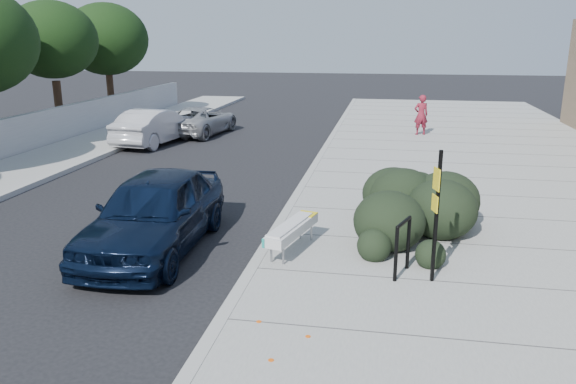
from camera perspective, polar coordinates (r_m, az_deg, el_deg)
name	(u,v)px	position (r m, az deg, el deg)	size (l,w,h in m)	color
ground	(252,275)	(10.73, -3.68, -8.42)	(120.00, 120.00, 0.00)	black
sidewalk_near	(511,209)	(15.46, 21.72, -1.65)	(11.20, 50.00, 0.15)	gray
curb_near	(296,198)	(15.31, 0.77, -0.63)	(0.22, 50.00, 0.17)	#9E9E99
curb_far	(31,185)	(18.35, -24.69, 0.66)	(0.22, 50.00, 0.17)	#9E9E99
tree_far_e	(52,40)	(27.83, -22.88, 14.03)	(4.00, 4.00, 5.90)	#332114
tree_far_f	(106,39)	(32.17, -17.98, 14.53)	(4.40, 4.40, 6.07)	#332114
bench	(292,229)	(11.30, 0.44, -3.83)	(0.84, 1.92, 0.57)	gray
bike_rack	(403,242)	(10.34, 11.57, -5.03)	(0.29, 0.67, 1.04)	black
sign_post	(436,208)	(9.96, 14.81, -1.60)	(0.13, 0.27, 2.37)	black
hedge	(418,202)	(12.52, 13.02, -1.00)	(1.92, 3.85, 1.44)	black
sedan_navy	(154,212)	(11.97, -13.41, -2.00)	(1.96, 4.87, 1.66)	black
wagon_silver	(155,126)	(24.07, -13.36, 6.50)	(1.56, 4.48, 1.48)	#BAB9BF
suv_silver	(201,120)	(26.16, -8.84, 7.20)	(2.10, 4.56, 1.27)	#96989B
pedestrian	(421,115)	(25.48, 13.36, 7.63)	(0.64, 0.42, 1.75)	maroon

